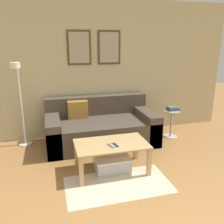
# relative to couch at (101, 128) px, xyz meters

# --- Properties ---
(wall_back) EXTENTS (5.60, 0.09, 2.55)m
(wall_back) POSITION_rel_couch_xyz_m (-0.04, 0.52, 1.00)
(wall_back) COLOR #C6BC93
(wall_back) RESTS_ON ground_plane
(area_rug) EXTENTS (1.36, 0.72, 0.01)m
(area_rug) POSITION_rel_couch_xyz_m (-0.08, -1.40, -0.28)
(area_rug) COLOR beige
(area_rug) RESTS_ON ground_plane
(couch) EXTENTS (1.94, 0.99, 0.80)m
(couch) POSITION_rel_couch_xyz_m (0.00, 0.00, 0.00)
(couch) COLOR #4C4238
(couch) RESTS_ON ground_plane
(coffee_table) EXTENTS (1.01, 0.59, 0.43)m
(coffee_table) POSITION_rel_couch_xyz_m (-0.08, -1.03, 0.07)
(coffee_table) COLOR tan
(coffee_table) RESTS_ON ground_plane
(storage_bin) EXTENTS (0.51, 0.37, 0.22)m
(storage_bin) POSITION_rel_couch_xyz_m (-0.06, -1.03, -0.17)
(storage_bin) COLOR #B2B2B7
(storage_bin) RESTS_ON ground_plane
(floor_lamp) EXTENTS (0.23, 0.44, 1.49)m
(floor_lamp) POSITION_rel_couch_xyz_m (-1.35, 0.14, 0.64)
(floor_lamp) COLOR white
(floor_lamp) RESTS_ON ground_plane
(side_table) EXTENTS (0.30, 0.30, 0.54)m
(side_table) POSITION_rel_couch_xyz_m (1.37, -0.11, 0.04)
(side_table) COLOR silver
(side_table) RESTS_ON ground_plane
(book_stack) EXTENTS (0.24, 0.18, 0.07)m
(book_stack) POSITION_rel_couch_xyz_m (1.39, -0.09, 0.29)
(book_stack) COLOR #335199
(book_stack) RESTS_ON side_table
(remote_control) EXTENTS (0.08, 0.15, 0.02)m
(remote_control) POSITION_rel_couch_xyz_m (-0.10, -1.12, 0.16)
(remote_control) COLOR #99999E
(remote_control) RESTS_ON coffee_table
(cell_phone) EXTENTS (0.09, 0.15, 0.01)m
(cell_phone) POSITION_rel_couch_xyz_m (-0.05, -1.12, 0.15)
(cell_phone) COLOR #1E2338
(cell_phone) RESTS_ON coffee_table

